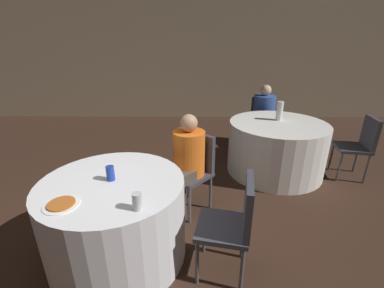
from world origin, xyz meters
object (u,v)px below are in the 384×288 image
chair_far_north (262,116)px  pizza_plate_near (61,204)px  table_far (276,147)px  soda_can_blue (110,173)px  soda_can_silver (137,201)px  bottle_far (280,111)px  chair_near_east (235,219)px  chair_near_northeast (195,165)px  person_orange_shirt (184,166)px  chair_far_east (360,142)px  person_blue_shirt (264,116)px  table_near (116,219)px

chair_far_north → pizza_plate_near: bearing=57.5°
table_far → soda_can_blue: size_ratio=11.12×
pizza_plate_near → soda_can_silver: 0.54m
soda_can_silver → bottle_far: 2.66m
chair_near_east → soda_can_blue: chair_near_east is taller
chair_near_northeast → soda_can_blue: size_ratio=7.15×
chair_near_northeast → person_orange_shirt: (-0.11, -0.12, 0.04)m
chair_far_east → pizza_plate_near: chair_far_east is taller
pizza_plate_near → soda_can_silver: (0.54, -0.04, 0.05)m
table_far → bottle_far: bottle_far is taller
person_blue_shirt → bottle_far: 0.86m
chair_near_northeast → bottle_far: (1.21, 1.02, 0.35)m
pizza_plate_near → bottle_far: (2.12, 2.09, 0.13)m
chair_far_east → person_orange_shirt: (-2.36, -0.84, 0.04)m
chair_near_northeast → chair_far_east: (2.25, 0.72, 0.00)m
soda_can_silver → table_far: bearing=52.1°
chair_near_east → chair_far_east: same height
chair_far_east → soda_can_silver: size_ratio=7.15×
chair_far_east → bottle_far: 1.14m
person_orange_shirt → person_blue_shirt: (1.33, 1.95, 0.01)m
table_far → soda_can_blue: soda_can_blue is taller
chair_far_east → pizza_plate_near: (-3.17, -1.78, 0.22)m
chair_near_northeast → chair_far_north: size_ratio=1.00×
person_blue_shirt → person_orange_shirt: bearing=58.4°
pizza_plate_near → table_far: bearing=43.1°
person_blue_shirt → chair_far_east: bearing=135.6°
table_near → pizza_plate_near: 0.56m
chair_far_east → soda_can_silver: chair_far_east is taller
chair_near_northeast → soda_can_silver: size_ratio=7.15×
chair_far_east → bottle_far: size_ratio=3.23×
chair_near_east → chair_far_north: bearing=-6.5°
person_blue_shirt → soda_can_blue: (-1.90, -2.54, 0.22)m
person_orange_shirt → soda_can_blue: (-0.57, -0.59, 0.23)m
table_near → bottle_far: 2.63m
bottle_far → pizza_plate_near: bearing=-135.5°
chair_far_north → bottle_far: bottle_far is taller
table_far → chair_near_east: bearing=-115.4°
table_near → bottle_far: size_ratio=4.37×
chair_near_east → person_orange_shirt: 0.91m
chair_near_east → person_orange_shirt: (-0.42, 0.81, 0.04)m
pizza_plate_near → table_near: bearing=53.0°
person_orange_shirt → bottle_far: (1.31, 1.14, 0.31)m
chair_far_east → chair_far_north: (-1.02, 1.26, 0.00)m
table_near → table_far: 2.46m
chair_near_east → chair_far_east: size_ratio=1.00×
soda_can_blue → bottle_far: size_ratio=0.45×
chair_near_northeast → soda_can_silver: chair_near_northeast is taller
chair_near_east → chair_near_northeast: bearing=29.3°
table_far → chair_far_north: bearing=87.4°
bottle_far → chair_far_north: bearing=88.9°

